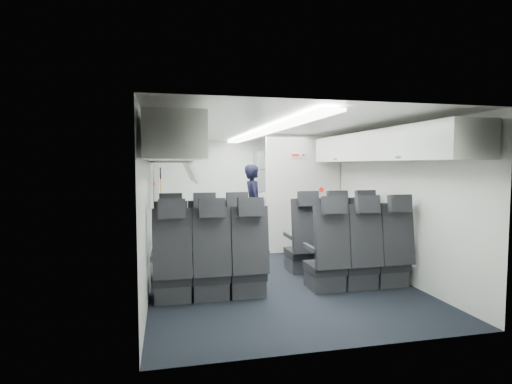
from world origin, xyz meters
name	(u,v)px	position (x,y,z in m)	size (l,w,h in m)	color
cabin_shell	(262,195)	(0.00, 0.00, 1.12)	(3.41, 6.01, 2.16)	black
seat_row_front	(270,247)	(0.00, -0.53, 0.40)	(3.33, 0.56, 1.24)	black
seat_row_mid	(288,261)	(0.00, -1.43, 0.40)	(3.33, 0.56, 1.24)	black
overhead_bin_left_rear	(173,140)	(-1.40, -2.00, 1.86)	(0.53, 1.80, 0.40)	silver
overhead_bin_left_front_open	(168,156)	(-1.44, -0.25, 1.74)	(0.64, 1.70, 0.72)	#9E9E93
overhead_bin_right_rear	(419,143)	(1.40, -2.00, 1.86)	(0.53, 1.80, 0.40)	silver
overhead_bin_right_front	(351,149)	(1.40, -0.25, 1.86)	(0.53, 1.70, 0.40)	silver
bulkhead_partition	(303,194)	(0.98, 0.80, 1.08)	(1.40, 0.15, 2.13)	silver
galley_unit	(274,193)	(0.95, 2.72, 0.95)	(0.85, 0.52, 1.90)	#939399
boarding_door	(157,200)	(-1.64, 1.55, 0.95)	(0.12, 1.27, 1.86)	silver
flight_attendant	(253,205)	(0.20, 1.53, 0.81)	(0.59, 0.39, 1.62)	black
carry_on_bag	(174,151)	(-1.36, -0.46, 1.80)	(0.38, 0.27, 0.23)	black
papers	(263,196)	(0.39, 1.48, 1.00)	(0.19, 0.02, 0.14)	white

